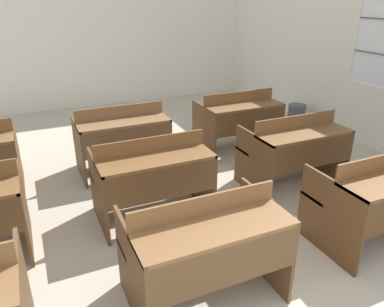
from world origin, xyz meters
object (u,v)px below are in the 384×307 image
object	(u,v)px
bench_second_center	(153,175)
bench_second_right	(295,148)
bench_front_center	(205,245)
bench_third_center	(122,136)
bench_front_right	(380,195)
wastepaper_bin	(296,114)
bench_third_right	(239,119)

from	to	relation	value
bench_second_center	bench_second_right	xyz separation A→B (m)	(1.77, -0.02, 0.00)
bench_front_center	bench_third_center	bearing A→B (deg)	89.52
bench_front_right	bench_second_right	size ratio (longest dim) A/B	1.00
bench_front_right	wastepaper_bin	size ratio (longest dim) A/B	3.24
bench_second_right	wastepaper_bin	world-z (taller)	bench_second_right
bench_front_center	bench_front_right	xyz separation A→B (m)	(1.78, 0.00, 0.00)
bench_third_right	bench_second_center	bearing A→B (deg)	-144.70
bench_third_center	bench_third_right	distance (m)	1.75
bench_third_right	wastepaper_bin	distance (m)	1.74
bench_third_center	bench_second_right	bearing A→B (deg)	-35.22
bench_second_center	bench_third_center	xyz separation A→B (m)	(0.00, 1.23, 0.00)
bench_third_center	wastepaper_bin	distance (m)	3.42
bench_front_right	bench_second_right	xyz separation A→B (m)	(0.00, 1.23, 0.00)
wastepaper_bin	bench_front_right	bearing A→B (deg)	-116.94
wastepaper_bin	bench_third_center	bearing A→B (deg)	-169.26
bench_second_center	bench_third_center	size ratio (longest dim) A/B	1.00
bench_front_right	bench_second_center	world-z (taller)	same
bench_second_center	wastepaper_bin	world-z (taller)	bench_second_center
bench_front_center	bench_third_center	world-z (taller)	same
bench_second_right	wastepaper_bin	bearing A→B (deg)	50.03
bench_second_center	bench_third_right	distance (m)	2.15
bench_third_center	wastepaper_bin	world-z (taller)	bench_third_center
bench_front_center	bench_front_right	bearing A→B (deg)	0.13
bench_front_right	wastepaper_bin	bearing A→B (deg)	63.06
bench_second_right	wastepaper_bin	distance (m)	2.47
bench_second_center	bench_front_center	bearing A→B (deg)	-90.81
wastepaper_bin	bench_second_center	bearing A→B (deg)	-150.91
bench_second_center	wastepaper_bin	size ratio (longest dim) A/B	3.24
bench_front_right	bench_second_right	distance (m)	1.23
bench_third_center	wastepaper_bin	size ratio (longest dim) A/B	3.24
bench_front_right	bench_third_center	size ratio (longest dim) A/B	1.00
bench_second_right	bench_third_center	world-z (taller)	same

